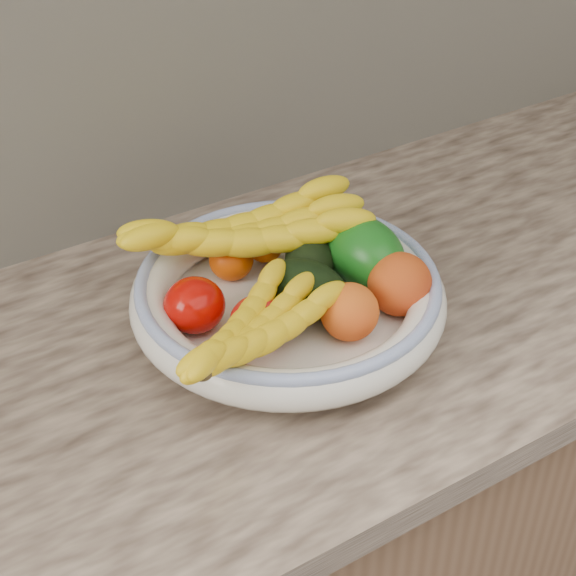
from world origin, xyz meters
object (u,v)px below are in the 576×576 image
(green_mango, at_px, (364,253))
(fruit_bowl, at_px, (288,295))
(banana_bunch_front, at_px, (254,335))
(banana_bunch_back, at_px, (245,238))

(green_mango, bearing_deg, fruit_bowl, 172.27)
(fruit_bowl, distance_m, banana_bunch_front, 0.13)
(fruit_bowl, height_order, banana_bunch_back, banana_bunch_back)
(green_mango, distance_m, banana_bunch_front, 0.22)
(fruit_bowl, distance_m, green_mango, 0.11)
(banana_bunch_back, height_order, banana_bunch_front, banana_bunch_back)
(banana_bunch_back, bearing_deg, green_mango, -23.53)
(banana_bunch_front, bearing_deg, fruit_bowl, 15.42)
(banana_bunch_back, xyz_separation_m, banana_bunch_front, (-0.08, -0.17, -0.01))
(fruit_bowl, bearing_deg, banana_bunch_back, 96.34)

